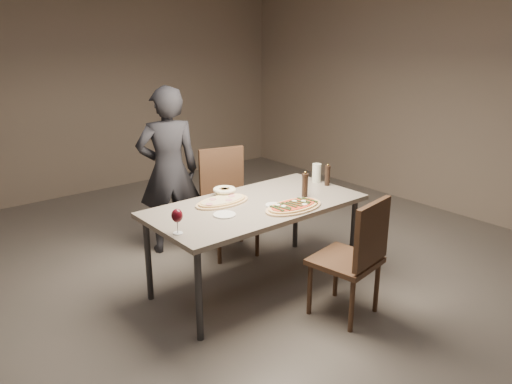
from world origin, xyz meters
TOP-DOWN VIEW (x-y plane):
  - room at (0.00, 0.00)m, footprint 7.00×7.00m
  - dining_table at (0.00, 0.00)m, footprint 1.80×0.90m
  - zucchini_pizza at (0.16, -0.28)m, footprint 0.54×0.30m
  - ham_pizza at (-0.21, 0.19)m, footprint 0.49×0.27m
  - bread_basket at (-0.08, 0.33)m, footprint 0.20×0.20m
  - oil_dish at (0.07, -0.14)m, footprint 0.13×0.13m
  - pepper_mill_left at (0.83, -0.02)m, footprint 0.05×0.05m
  - pepper_mill_right at (0.44, -0.12)m, footprint 0.06×0.06m
  - carafe at (0.83, 0.11)m, footprint 0.08×0.08m
  - wine_glass at (-0.83, -0.14)m, footprint 0.08×0.08m
  - side_plate at (-0.36, -0.06)m, footprint 0.17×0.17m
  - chair_near at (0.25, -0.86)m, footprint 0.52×0.52m
  - chair_far at (0.26, 0.78)m, footprint 0.59×0.59m
  - diner at (-0.17, 1.12)m, footprint 0.69×0.57m

SIDE VIEW (x-z plane):
  - chair_near at x=0.25m, z-range 0.06..1.02m
  - chair_far at x=0.26m, z-range 0.06..1.08m
  - dining_table at x=0.00m, z-range 0.32..1.07m
  - side_plate at x=-0.36m, z-range 0.75..0.76m
  - oil_dish at x=0.07m, z-range 0.75..0.77m
  - ham_pizza at x=-0.21m, z-range 0.75..0.78m
  - zucchini_pizza at x=0.16m, z-range 0.74..0.79m
  - bread_basket at x=-0.08m, z-range 0.76..0.83m
  - diner at x=-0.17m, z-range 0.00..1.64m
  - carafe at x=0.83m, z-range 0.75..0.93m
  - pepper_mill_left at x=0.83m, z-range 0.74..0.95m
  - pepper_mill_right at x=0.44m, z-range 0.74..0.97m
  - wine_glass at x=-0.83m, z-range 0.79..0.97m
  - room at x=0.00m, z-range -2.10..4.90m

